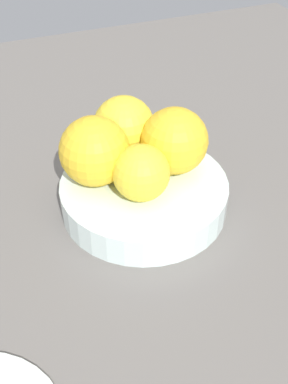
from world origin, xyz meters
The scene contains 6 objects.
ground_plane centered at (0.00, 0.00, -1.00)cm, with size 110.00×110.00×2.00cm, color #66605B.
fruit_bowl centered at (0.00, 0.00, 1.69)cm, with size 19.05×19.05×3.57cm.
orange_in_bowl_0 centered at (-2.45, -4.78, 7.46)cm, with size 7.77×7.77×7.77cm, color yellow.
orange_in_bowl_1 centered at (2.02, -1.13, 6.65)cm, with size 6.15×6.15×6.15cm, color yellow.
orange_in_bowl_2 centered at (-1.18, 4.13, 7.38)cm, with size 7.62×7.62×7.62cm, color yellow.
orange_in_bowl_3 centered at (-6.33, 0.24, 7.22)cm, with size 7.30×7.30×7.30cm, color yellow.
Camera 1 is at (39.27, -15.66, 37.18)cm, focal length 44.95 mm.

